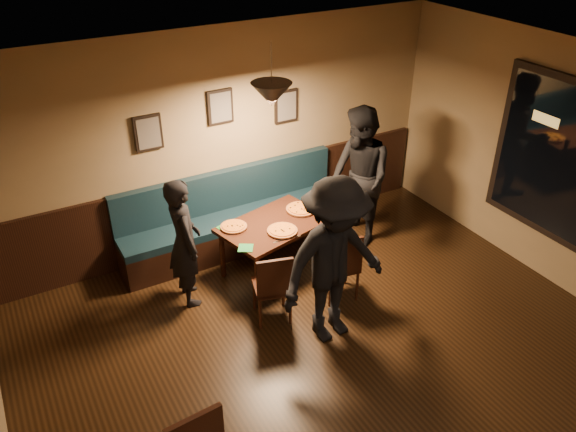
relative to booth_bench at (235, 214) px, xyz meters
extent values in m
plane|color=black|center=(0.00, -3.20, -0.50)|extent=(7.00, 7.00, 0.00)
plane|color=silver|center=(0.00, -3.20, 2.30)|extent=(7.00, 7.00, 0.00)
plane|color=#8C704F|center=(0.00, 0.30, 0.90)|extent=(6.00, 0.00, 6.00)
cube|color=black|center=(0.00, 0.27, 0.00)|extent=(5.88, 0.06, 1.00)
cube|color=black|center=(-0.90, 0.27, 1.20)|extent=(0.32, 0.04, 0.42)
cube|color=black|center=(0.00, 0.27, 1.35)|extent=(0.32, 0.04, 0.42)
cube|color=black|center=(0.90, 0.27, 1.20)|extent=(0.32, 0.04, 0.42)
cone|color=black|center=(0.20, -0.68, 1.75)|extent=(0.44, 0.44, 0.25)
cube|color=black|center=(0.20, -0.68, -0.17)|extent=(1.40, 1.07, 0.67)
imported|color=black|center=(-0.92, -0.69, 0.27)|extent=(0.42, 0.59, 1.53)
imported|color=black|center=(1.47, -0.61, 0.42)|extent=(0.80, 0.98, 1.85)
imported|color=black|center=(0.18, -1.99, 0.42)|extent=(1.23, 0.76, 1.84)
cylinder|color=#C86C25|center=(-0.26, -0.54, 0.19)|extent=(0.34, 0.34, 0.04)
cylinder|color=orange|center=(0.19, -0.90, 0.19)|extent=(0.44, 0.44, 0.04)
cylinder|color=orange|center=(0.63, -0.58, 0.19)|extent=(0.47, 0.47, 0.04)
cylinder|color=black|center=(0.78, -0.94, 0.24)|extent=(0.08, 0.08, 0.14)
cylinder|color=#870C04|center=(0.76, -0.78, 0.23)|extent=(0.04, 0.04, 0.12)
cube|color=#207832|center=(-0.36, -0.48, 0.17)|extent=(0.17, 0.17, 0.01)
cube|color=#217C39|center=(-0.32, -1.00, 0.17)|extent=(0.22, 0.22, 0.01)
cube|color=silver|center=(0.16, -1.06, 0.17)|extent=(0.18, 0.04, 0.00)
camera|label=1|loc=(-2.49, -5.80, 3.70)|focal=35.57mm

